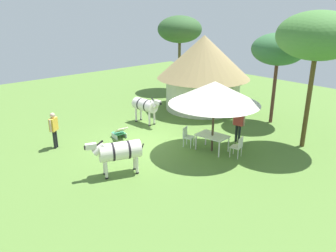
# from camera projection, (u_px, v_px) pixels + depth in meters

# --- Properties ---
(ground_plane) EXTENTS (36.00, 36.00, 0.00)m
(ground_plane) POSITION_uv_depth(u_px,v_px,m) (145.00, 144.00, 15.49)
(ground_plane) COLOR #557934
(thatched_hut) EXTENTS (5.64, 5.64, 4.50)m
(thatched_hut) POSITION_uv_depth(u_px,v_px,m) (203.00, 69.00, 20.17)
(thatched_hut) COLOR beige
(thatched_hut) RESTS_ON ground_plane
(shade_umbrella) EXTENTS (3.89, 3.89, 3.13)m
(shade_umbrella) POSITION_uv_depth(u_px,v_px,m) (215.00, 93.00, 13.93)
(shade_umbrella) COLOR #483627
(shade_umbrella) RESTS_ON ground_plane
(patio_dining_table) EXTENTS (1.43, 1.02, 0.74)m
(patio_dining_table) POSITION_uv_depth(u_px,v_px,m) (212.00, 137.00, 14.60)
(patio_dining_table) COLOR silver
(patio_dining_table) RESTS_ON ground_plane
(patio_chair_east_end) EXTENTS (0.55, 0.56, 0.90)m
(patio_chair_east_end) POSITION_uv_depth(u_px,v_px,m) (187.00, 135.00, 15.15)
(patio_chair_east_end) COLOR silver
(patio_chair_east_end) RESTS_ON ground_plane
(patio_chair_near_lawn) EXTENTS (0.52, 0.53, 0.90)m
(patio_chair_near_lawn) POSITION_uv_depth(u_px,v_px,m) (238.00, 146.00, 14.02)
(patio_chair_near_lawn) COLOR white
(patio_chair_near_lawn) RESTS_ON ground_plane
(guest_beside_umbrella) EXTENTS (0.59, 0.31, 1.69)m
(guest_beside_umbrella) POSITION_uv_depth(u_px,v_px,m) (239.00, 122.00, 15.44)
(guest_beside_umbrella) COLOR black
(guest_beside_umbrella) RESTS_ON ground_plane
(standing_watcher) EXTENTS (0.43, 0.49, 1.66)m
(standing_watcher) POSITION_uv_depth(u_px,v_px,m) (54.00, 127.00, 14.80)
(standing_watcher) COLOR black
(standing_watcher) RESTS_ON ground_plane
(striped_lounge_chair) EXTENTS (0.88, 0.65, 0.63)m
(striped_lounge_chair) POSITION_uv_depth(u_px,v_px,m) (120.00, 133.00, 16.20)
(striped_lounge_chair) COLOR #389869
(striped_lounge_chair) RESTS_ON ground_plane
(zebra_nearest_camera) EXTENTS (1.20, 2.11, 1.48)m
(zebra_nearest_camera) POSITION_uv_depth(u_px,v_px,m) (119.00, 151.00, 12.42)
(zebra_nearest_camera) COLOR silver
(zebra_nearest_camera) RESTS_ON ground_plane
(zebra_by_umbrella) EXTENTS (2.11, 0.75, 1.54)m
(zebra_by_umbrella) POSITION_uv_depth(u_px,v_px,m) (145.00, 106.00, 18.01)
(zebra_by_umbrella) COLOR silver
(zebra_by_umbrella) RESTS_ON ground_plane
(acacia_tree_behind_hut) EXTENTS (3.38, 3.38, 5.93)m
(acacia_tree_behind_hut) POSITION_uv_depth(u_px,v_px,m) (318.00, 36.00, 13.68)
(acacia_tree_behind_hut) COLOR #503F1C
(acacia_tree_behind_hut) RESTS_ON ground_plane
(acacia_tree_right_background) EXTENTS (2.76, 2.76, 4.81)m
(acacia_tree_right_background) POSITION_uv_depth(u_px,v_px,m) (278.00, 49.00, 17.18)
(acacia_tree_right_background) COLOR brown
(acacia_tree_right_background) RESTS_ON ground_plane
(acacia_tree_left_background) EXTENTS (3.24, 3.24, 5.48)m
(acacia_tree_left_background) POSITION_uv_depth(u_px,v_px,m) (180.00, 30.00, 24.23)
(acacia_tree_left_background) COLOR #4C4528
(acacia_tree_left_background) RESTS_ON ground_plane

